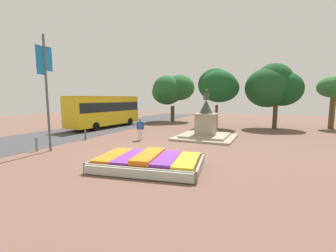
{
  "coord_description": "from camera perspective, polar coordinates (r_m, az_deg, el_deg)",
  "views": [
    {
      "loc": [
        6.24,
        -11.4,
        3.3
      ],
      "look_at": [
        0.36,
        1.68,
        1.52
      ],
      "focal_mm": 24.0,
      "sensor_mm": 36.0,
      "label": 1
    }
  ],
  "objects": [
    {
      "name": "city_bus",
      "position": [
        26.31,
        -15.79,
        4.01
      ],
      "size": [
        3.12,
        9.4,
        3.51
      ],
      "color": "gold",
      "rests_on": "ground_plane"
    },
    {
      "name": "flower_planter",
      "position": [
        10.82,
        -4.99,
        -9.14
      ],
      "size": [
        5.47,
        4.01,
        0.69
      ],
      "color": "#38281C",
      "rests_on": "ground_plane"
    },
    {
      "name": "street_asphalt_strip",
      "position": [
        20.78,
        -31.64,
        -3.1
      ],
      "size": [
        7.21,
        65.53,
        0.01
      ],
      "primitive_type": "cube",
      "color": "#3D3D42",
      "rests_on": "ground_plane"
    },
    {
      "name": "park_tree_distant",
      "position": [
        25.58,
        12.51,
        9.93
      ],
      "size": [
        4.63,
        4.6,
        6.6
      ],
      "color": "#4C3823",
      "rests_on": "ground_plane"
    },
    {
      "name": "park_tree_far_right",
      "position": [
        27.39,
        25.27,
        9.13
      ],
      "size": [
        5.95,
        4.81,
        7.07
      ],
      "color": "#4C3823",
      "rests_on": "ground_plane"
    },
    {
      "name": "pedestrian_with_handbag",
      "position": [
        17.79,
        -7.06,
        -0.37
      ],
      "size": [
        0.53,
        0.36,
        1.74
      ],
      "color": "beige",
      "rests_on": "ground_plane"
    },
    {
      "name": "ground_plane",
      "position": [
        13.41,
        -4.4,
        -7.18
      ],
      "size": [
        74.89,
        74.89,
        0.0
      ],
      "primitive_type": "plane",
      "color": "brown"
    },
    {
      "name": "park_tree_behind_statue",
      "position": [
        32.05,
        0.89,
        9.19
      ],
      "size": [
        5.86,
        5.95,
        6.57
      ],
      "color": "#4C3823",
      "rests_on": "ground_plane"
    },
    {
      "name": "statue_monument",
      "position": [
        18.79,
        9.55,
        -0.43
      ],
      "size": [
        4.66,
        4.66,
        4.05
      ],
      "color": "#9D937E",
      "rests_on": "ground_plane"
    },
    {
      "name": "kerb_bollard_mid_b",
      "position": [
        18.88,
        -20.25,
        -2.12
      ],
      "size": [
        0.16,
        0.16,
        0.8
      ],
      "color": "#4C5156",
      "rests_on": "ground_plane"
    },
    {
      "name": "banner_pole",
      "position": [
        15.69,
        -28.5,
        8.54
      ],
      "size": [
        0.15,
        1.29,
        7.07
      ],
      "color": "#4C5156",
      "rests_on": "ground_plane"
    },
    {
      "name": "kerb_bollard_mid_a",
      "position": [
        16.26,
        -30.41,
        -3.88
      ],
      "size": [
        0.15,
        0.15,
        0.92
      ],
      "color": "slate",
      "rests_on": "ground_plane"
    }
  ]
}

